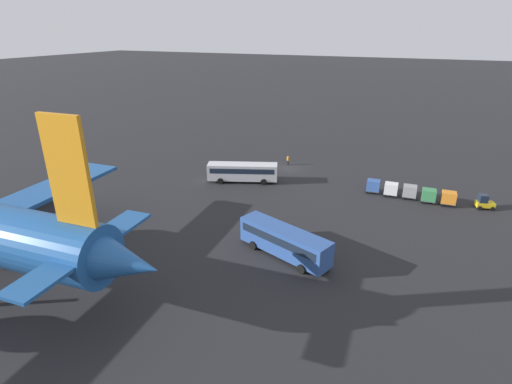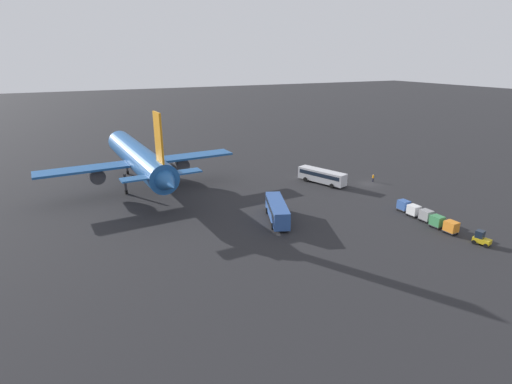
# 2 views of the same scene
# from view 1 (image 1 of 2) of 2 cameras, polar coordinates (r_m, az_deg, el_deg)

# --- Properties ---
(ground_plane) EXTENTS (600.00, 600.00, 0.00)m
(ground_plane) POSITION_cam_1_polar(r_m,az_deg,el_deg) (72.96, 4.72, 3.38)
(ground_plane) COLOR #232326
(shuttle_bus_near) EXTENTS (11.61, 6.40, 3.06)m
(shuttle_bus_near) POSITION_cam_1_polar(r_m,az_deg,el_deg) (65.88, -1.94, 3.01)
(shuttle_bus_near) COLOR silver
(shuttle_bus_near) RESTS_ON ground
(shuttle_bus_far) EXTENTS (11.53, 6.38, 3.36)m
(shuttle_bus_far) POSITION_cam_1_polar(r_m,az_deg,el_deg) (44.58, 4.08, -6.87)
(shuttle_bus_far) COLOR #2D5199
(shuttle_bus_far) RESTS_ON ground
(baggage_tug) EXTENTS (2.65, 2.14, 2.10)m
(baggage_tug) POSITION_cam_1_polar(r_m,az_deg,el_deg) (64.86, 29.82, -1.29)
(baggage_tug) COLOR gold
(baggage_tug) RESTS_ON ground
(worker_person) EXTENTS (0.38, 0.38, 1.74)m
(worker_person) POSITION_cam_1_polar(r_m,az_deg,el_deg) (74.62, 4.56, 4.53)
(worker_person) COLOR #1E1E2D
(worker_person) RESTS_ON ground
(cargo_cart_orange) EXTENTS (2.07, 1.77, 2.06)m
(cargo_cart_orange) POSITION_cam_1_polar(r_m,az_deg,el_deg) (63.47, 25.82, -0.75)
(cargo_cart_orange) COLOR #38383D
(cargo_cart_orange) RESTS_ON ground
(cargo_cart_green) EXTENTS (2.07, 1.77, 2.06)m
(cargo_cart_green) POSITION_cam_1_polar(r_m,az_deg,el_deg) (63.26, 23.45, -0.41)
(cargo_cart_green) COLOR #38383D
(cargo_cart_green) RESTS_ON ground
(cargo_cart_grey) EXTENTS (2.07, 1.77, 2.06)m
(cargo_cart_grey) POSITION_cam_1_polar(r_m,az_deg,el_deg) (63.67, 21.10, 0.10)
(cargo_cart_grey) COLOR #38383D
(cargo_cart_grey) RESTS_ON ground
(cargo_cart_white) EXTENTS (2.07, 1.77, 2.06)m
(cargo_cart_white) POSITION_cam_1_polar(r_m,az_deg,el_deg) (63.65, 18.73, 0.43)
(cargo_cart_white) COLOR #38383D
(cargo_cart_white) RESTS_ON ground
(cargo_cart_blue) EXTENTS (2.07, 1.77, 2.06)m
(cargo_cart_blue) POSITION_cam_1_polar(r_m,az_deg,el_deg) (64.14, 16.41, 0.89)
(cargo_cart_blue) COLOR #38383D
(cargo_cart_blue) RESTS_ON ground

